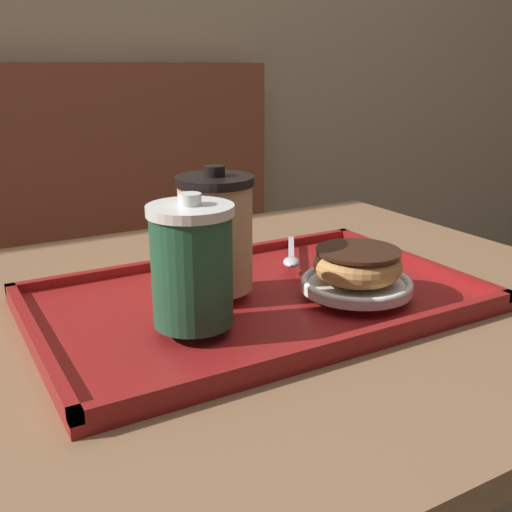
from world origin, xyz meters
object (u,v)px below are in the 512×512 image
coffee_cup_rear (214,232)px  donut_chocolate_glazed (358,264)px  spoon (291,258)px  coffee_cup_front (192,264)px

coffee_cup_rear → donut_chocolate_glazed: coffee_cup_rear is taller
donut_chocolate_glazed → spoon: bearing=93.6°
coffee_cup_front → spoon: bearing=31.0°
coffee_cup_front → spoon: (0.20, 0.12, -0.06)m
coffee_cup_rear → donut_chocolate_glazed: size_ratio=1.40×
donut_chocolate_glazed → spoon: donut_chocolate_glazed is taller
coffee_cup_front → coffee_cup_rear: (0.07, 0.08, 0.01)m
donut_chocolate_glazed → spoon: size_ratio=0.80×
coffee_cup_rear → donut_chocolate_glazed: 0.17m
coffee_cup_rear → donut_chocolate_glazed: (0.14, -0.09, -0.04)m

